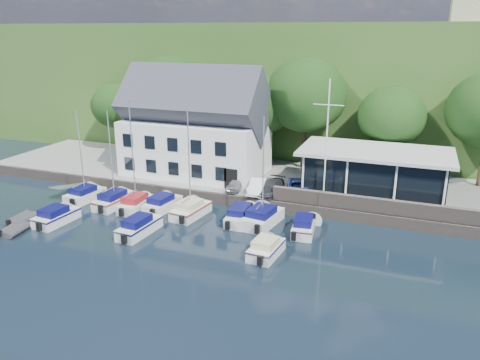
{
  "coord_description": "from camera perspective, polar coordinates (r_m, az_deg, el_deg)",
  "views": [
    {
      "loc": [
        14.02,
        -25.9,
        15.28
      ],
      "look_at": [
        0.74,
        9.0,
        3.23
      ],
      "focal_mm": 35.0,
      "sensor_mm": 36.0,
      "label": 1
    }
  ],
  "objects": [
    {
      "name": "tree_4",
      "position": [
        49.3,
        17.83,
        5.61
      ],
      "size": [
        6.62,
        6.62,
        9.05
      ],
      "primitive_type": null,
      "color": "black",
      "rests_on": "quay"
    },
    {
      "name": "boat_r1_3",
      "position": [
        42.02,
        -9.45,
        -2.68
      ],
      "size": [
        2.6,
        5.86,
        1.4
      ],
      "primitive_type": null,
      "rotation": [
        0.0,
        0.0,
        -0.12
      ],
      "color": "silver",
      "rests_on": "ground"
    },
    {
      "name": "tree_2",
      "position": [
        50.83,
        2.35,
        7.25
      ],
      "size": [
        7.19,
        7.19,
        9.82
      ],
      "primitive_type": null,
      "color": "black",
      "rests_on": "quay"
    },
    {
      "name": "gangway",
      "position": [
        48.82,
        -19.28,
        -1.4
      ],
      "size": [
        1.2,
        6.0,
        1.4
      ],
      "primitive_type": null,
      "color": "silver",
      "rests_on": "ground"
    },
    {
      "name": "boat_r1_7",
      "position": [
        37.28,
        7.81,
        -5.33
      ],
      "size": [
        2.44,
        5.83,
        1.38
      ],
      "primitive_type": null,
      "rotation": [
        0.0,
        0.0,
        0.12
      ],
      "color": "silver",
      "rests_on": "ground"
    },
    {
      "name": "dinghy_1",
      "position": [
        41.1,
        -25.79,
        -5.35
      ],
      "size": [
        2.03,
        2.94,
        0.64
      ],
      "primitive_type": null,
      "rotation": [
        0.0,
        0.0,
        0.15
      ],
      "color": "#343439",
      "rests_on": "ground"
    },
    {
      "name": "ground",
      "position": [
        33.18,
        -6.83,
        -9.68
      ],
      "size": [
        180.0,
        180.0,
        0.0
      ],
      "primitive_type": "plane",
      "color": "black",
      "rests_on": "ground"
    },
    {
      "name": "boat_r1_2",
      "position": [
        41.29,
        -12.9,
        2.17
      ],
      "size": [
        2.03,
        5.72,
        8.83
      ],
      "primitive_type": null,
      "rotation": [
        0.0,
        0.0,
        0.03
      ],
      "color": "silver",
      "rests_on": "ground"
    },
    {
      "name": "boat_r1_1",
      "position": [
        42.64,
        -15.45,
        2.59
      ],
      "size": [
        2.54,
        6.33,
        9.02
      ],
      "primitive_type": null,
      "rotation": [
        0.0,
        0.0,
        -0.09
      ],
      "color": "silver",
      "rests_on": "ground"
    },
    {
      "name": "boat_r1_6",
      "position": [
        37.03,
        2.84,
        1.35
      ],
      "size": [
        3.17,
        6.48,
        9.51
      ],
      "primitive_type": null,
      "rotation": [
        0.0,
        0.0,
        -0.15
      ],
      "color": "silver",
      "rests_on": "ground"
    },
    {
      "name": "tree_3",
      "position": [
        49.95,
        7.9,
        7.97
      ],
      "size": [
        8.52,
        8.52,
        11.64
      ],
      "primitive_type": null,
      "color": "black",
      "rests_on": "quay"
    },
    {
      "name": "car_silver",
      "position": [
        43.55,
        -0.41,
        -0.51
      ],
      "size": [
        1.29,
        3.18,
        1.08
      ],
      "primitive_type": "imported",
      "rotation": [
        0.0,
        0.0,
        -0.0
      ],
      "color": "#9F9EA2",
      "rests_on": "quay"
    },
    {
      "name": "boat_r2_4",
      "position": [
        33.3,
        3.21,
        -8.13
      ],
      "size": [
        2.31,
        4.96,
        1.38
      ],
      "primitive_type": null,
      "rotation": [
        0.0,
        0.0,
        -0.09
      ],
      "color": "silver",
      "rests_on": "ground"
    },
    {
      "name": "dinghy_0",
      "position": [
        43.02,
        -25.02,
        -4.22
      ],
      "size": [
        1.92,
        2.96,
        0.66
      ],
      "primitive_type": null,
      "rotation": [
        0.0,
        0.0,
        0.08
      ],
      "color": "#343439",
      "rests_on": "ground"
    },
    {
      "name": "hillside",
      "position": [
        89.31,
        12.03,
        12.83
      ],
      "size": [
        160.0,
        75.0,
        16.0
      ],
      "primitive_type": "cube",
      "color": "#365821",
      "rests_on": "ground"
    },
    {
      "name": "car_blue",
      "position": [
        42.66,
        7.08,
        -0.86
      ],
      "size": [
        2.35,
        4.19,
        1.35
      ],
      "primitive_type": "imported",
      "rotation": [
        0.0,
        0.0,
        0.21
      ],
      "color": "navy",
      "rests_on": "quay"
    },
    {
      "name": "boat_r2_0",
      "position": [
        41.51,
        -21.51,
        -3.97
      ],
      "size": [
        2.37,
        5.65,
        1.43
      ],
      "primitive_type": null,
      "rotation": [
        0.0,
        0.0,
        -0.07
      ],
      "color": "silver",
      "rests_on": "ground"
    },
    {
      "name": "flagpole",
      "position": [
        39.93,
        10.49,
        4.52
      ],
      "size": [
        2.52,
        0.2,
        10.51
      ],
      "primitive_type": null,
      "color": "white",
      "rests_on": "quay"
    },
    {
      "name": "quay",
      "position": [
        47.95,
        2.79,
        -0.09
      ],
      "size": [
        60.0,
        13.0,
        1.0
      ],
      "primitive_type": "cube",
      "color": "gray",
      "rests_on": "ground"
    },
    {
      "name": "boat_r2_2",
      "position": [
        37.45,
        -12.19,
        -5.37
      ],
      "size": [
        2.19,
        6.18,
        1.5
      ],
      "primitive_type": null,
      "rotation": [
        0.0,
        0.0,
        -0.07
      ],
      "color": "silver",
      "rests_on": "ground"
    },
    {
      "name": "car_dgrey",
      "position": [
        42.57,
        3.69,
        -0.89
      ],
      "size": [
        2.05,
        4.32,
        1.22
      ],
      "primitive_type": "imported",
      "rotation": [
        0.0,
        0.0,
        -0.08
      ],
      "color": "#333338",
      "rests_on": "quay"
    },
    {
      "name": "boat_r1_4",
      "position": [
        39.03,
        -6.21,
        1.66
      ],
      "size": [
        2.75,
        5.95,
        8.89
      ],
      "primitive_type": null,
      "rotation": [
        0.0,
        0.0,
        -0.13
      ],
      "color": "silver",
      "rests_on": "ground"
    },
    {
      "name": "seawall",
      "position": [
        39.78,
        16.64,
        -3.02
      ],
      "size": [
        18.0,
        0.5,
        1.2
      ],
      "primitive_type": "cube",
      "color": "#5D524A",
      "rests_on": "quay"
    },
    {
      "name": "car_white",
      "position": [
        42.82,
        2.25,
        -0.69
      ],
      "size": [
        1.73,
        4.07,
        1.31
      ],
      "primitive_type": "imported",
      "rotation": [
        0.0,
        0.0,
        0.09
      ],
      "color": "silver",
      "rests_on": "quay"
    },
    {
      "name": "boat_r1_5",
      "position": [
        39.06,
        0.08,
        -4.03
      ],
      "size": [
        2.23,
        6.55,
        1.41
      ],
      "primitive_type": null,
      "rotation": [
        0.0,
        0.0,
        0.07
      ],
      "color": "silver",
      "rests_on": "ground"
    },
    {
      "name": "harbor_building",
      "position": [
        48.36,
        -5.45,
        5.95
      ],
      "size": [
        14.4,
        8.2,
        8.7
      ],
      "primitive_type": null,
      "color": "white",
      "rests_on": "quay"
    },
    {
      "name": "quay_face",
      "position": [
        42.15,
        0.03,
        -2.64
      ],
      "size": [
        60.0,
        0.3,
        1.0
      ],
      "primitive_type": "cube",
      "color": "#5D524A",
      "rests_on": "ground"
    },
    {
      "name": "club_pavilion",
      "position": [
        43.76,
        16.03,
        0.94
      ],
      "size": [
        13.2,
        7.2,
        4.1
      ],
      "primitive_type": null,
      "color": "black",
      "rests_on": "quay"
    },
    {
      "name": "boat_r1_0",
      "position": [
        45.05,
        -18.82,
        2.79
      ],
      "size": [
        2.7,
        5.75,
        8.57
      ],
      "primitive_type": null,
      "rotation": [
        0.0,
        0.0,
        -0.12
      ],
      "color": "silver",
      "rests_on": "ground"
    },
    {
      "name": "tree_0",
      "position": [
        59.55,
        -14.78,
        7.42
      ],
      "size": [
        5.95,
        5.95,
        8.13
      ],
      "primitive_type": null,
      "color": "black",
      "rests_on": "quay"
    },
    {
      "name": "tree_1",
      "position": [
        55.99,
        -8.61,
        8.93
      ],
      "size": [
        8.43,
        8.43,
        11.52
      ],
      "primitive_type": null,
      "color": "black",
      "rests_on": "quay"
    },
    {
      "name": "field_patch",
      "position": [
        96.1,
        18.11,
        17.57
      ],
      "size": [
        50.0,
        30.0,
        0.3
      ],
      "primitive_type": "cube",
      "color": "#536130",
      "rests_on": "hillside"
    }
  ]
}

